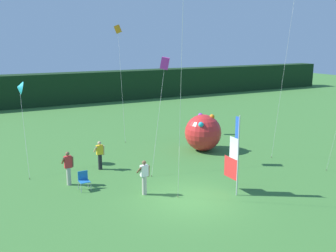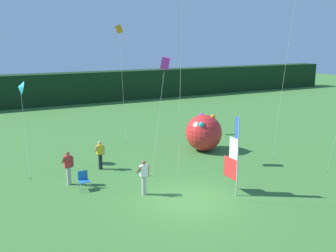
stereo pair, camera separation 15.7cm
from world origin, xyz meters
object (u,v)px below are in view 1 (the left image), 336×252
Objects in this scene: folding_chair at (84,179)px; person_near_banner at (68,167)px; kite_cyan_delta_4 at (19,88)px; banner_flag at (234,156)px; kite_magenta_box_2 at (165,64)px; inflatable_balloon at (203,133)px; kite_orange_box_0 at (118,30)px; person_far_left at (100,154)px; person_mid_field at (144,176)px.

person_near_banner is at bearing 117.68° from folding_chair.
banner_flag is at bearing -50.17° from kite_cyan_delta_4.
kite_magenta_box_2 reaches higher than folding_chair.
inflatable_balloon is 10.12m from kite_orange_box_0.
person_far_left is 2.99m from folding_chair.
person_near_banner reaches higher than person_far_left.
person_mid_field is 6.87m from kite_magenta_box_2.
person_mid_field is at bearing -61.49° from kite_cyan_delta_4.
banner_flag is at bearing -88.96° from kite_orange_box_0.
kite_orange_box_0 is (-0.25, 13.81, 5.98)m from banner_flag.
kite_magenta_box_2 is at bearing -160.92° from inflatable_balloon.
banner_flag reaches higher than person_mid_field.
person_near_banner is 0.21× the size of kite_orange_box_0.
banner_flag is 4.26× the size of folding_chair.
kite_cyan_delta_4 reaches higher than person_near_banner.
banner_flag is 8.13m from person_near_banner.
person_near_banner reaches higher than folding_chair.
banner_flag reaches higher than inflatable_balloon.
person_far_left is 5.96m from kite_cyan_delta_4.
inflatable_balloon reaches higher than person_near_banner.
person_near_banner is 9.50m from inflatable_balloon.
banner_flag is 4.27m from person_mid_field.
person_mid_field is at bearing -81.43° from person_far_left.
inflatable_balloon is at bearing 3.76° from person_far_left.
kite_magenta_box_2 reaches higher than person_near_banner.
person_mid_field is 0.27× the size of kite_magenta_box_2.
person_far_left is (2.13, 1.54, -0.06)m from person_near_banner.
inflatable_balloon is (7.15, 0.47, 0.34)m from person_far_left.
person_near_banner is at bearing -172.04° from kite_magenta_box_2.
banner_flag is at bearing -32.02° from folding_chair.
kite_magenta_box_2 reaches higher than banner_flag.
kite_magenta_box_2 reaches higher than kite_cyan_delta_4.
kite_orange_box_0 is (5.81, 10.02, 7.28)m from folding_chair.
kite_cyan_delta_4 reaches higher than banner_flag.
folding_chair is at bearing -71.95° from kite_cyan_delta_4.
person_near_banner reaches higher than person_mid_field.
inflatable_balloon is at bearing 67.95° from banner_flag.
kite_cyan_delta_4 is (-7.22, 3.96, -1.35)m from kite_magenta_box_2.
kite_cyan_delta_4 is at bearing 129.83° from banner_flag.
kite_orange_box_0 is 8.52m from kite_magenta_box_2.
person_far_left is at bearing 56.38° from folding_chair.
person_mid_field is 0.34× the size of kite_cyan_delta_4.
kite_cyan_delta_4 is (-1.37, 4.78, 3.52)m from person_near_banner.
person_mid_field is at bearing -46.04° from person_near_banner.
person_mid_field is 9.44m from kite_cyan_delta_4.
person_far_left is 0.33× the size of kite_cyan_delta_4.
kite_orange_box_0 is at bearing 55.25° from person_near_banner.
person_far_left is 0.67× the size of inflatable_balloon.
banner_flag is 2.28× the size of person_mid_field.
person_mid_field is (-3.75, 1.82, -0.93)m from banner_flag.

